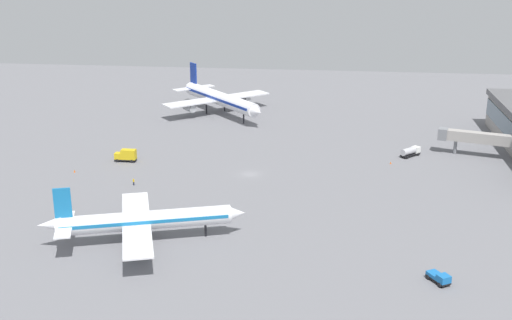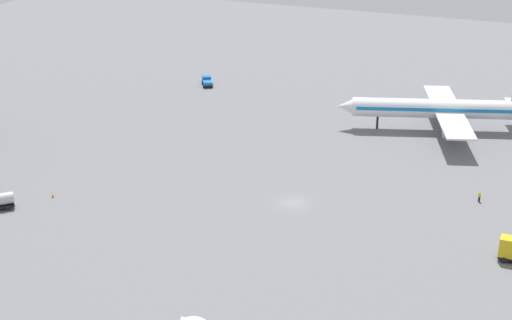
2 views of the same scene
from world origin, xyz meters
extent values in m
plane|color=slate|center=(0.00, 0.00, 0.00)|extent=(288.00, 288.00, 0.00)
cube|color=#4C6070|center=(23.89, -67.54, 6.23)|extent=(62.62, 0.30, 4.99)
cylinder|color=white|center=(-40.76, 14.76, 4.33)|extent=(13.58, 32.29, 3.61)
cone|color=white|center=(-35.36, -1.86, 4.33)|extent=(4.37, 4.49, 3.43)
cone|color=white|center=(-46.17, 31.37, 4.87)|extent=(4.14, 5.18, 2.89)
cube|color=#1972B2|center=(-40.76, 14.76, 4.60)|extent=(13.24, 31.07, 0.65)
cube|color=white|center=(-41.27, 16.31, 3.97)|extent=(31.24, 14.63, 0.32)
cylinder|color=#A5A8AD|center=(-32.98, 19.01, 2.70)|extent=(3.21, 4.67, 1.98)
cylinder|color=#A5A8AD|center=(-49.56, 13.62, 2.70)|extent=(3.21, 4.67, 1.98)
cube|color=white|center=(-45.33, 28.78, 4.69)|extent=(12.76, 6.65, 0.26)
cube|color=#1972B2|center=(-45.33, 28.78, 9.02)|extent=(1.34, 3.11, 5.77)
cylinder|color=black|center=(-37.21, 3.84, 1.26)|extent=(0.43, 0.43, 2.52)
cylinder|color=black|center=(-38.83, 18.14, 1.26)|extent=(0.43, 0.43, 2.52)
cylinder|color=black|center=(-44.32, 16.36, 1.26)|extent=(0.43, 0.43, 2.52)
cylinder|color=white|center=(58.74, 17.71, 5.33)|extent=(33.32, 29.92, 4.44)
cone|color=white|center=(42.54, 3.54, 5.33)|extent=(6.12, 6.10, 4.22)
cone|color=white|center=(74.95, 31.87, 6.00)|extent=(6.52, 6.33, 3.55)
cube|color=navy|center=(58.74, 17.71, 5.66)|extent=(32.17, 28.93, 0.80)
cube|color=white|center=(60.26, 19.04, 4.89)|extent=(30.11, 33.13, 0.40)
cylinder|color=#A5A8AD|center=(67.33, 10.95, 3.33)|extent=(5.56, 5.29, 2.44)
cylinder|color=#A5A8AD|center=(53.19, 27.12, 3.33)|extent=(5.56, 5.29, 2.44)
cube|color=white|center=(72.42, 29.67, 5.77)|extent=(12.82, 13.93, 0.32)
cube|color=navy|center=(72.42, 29.67, 11.10)|extent=(3.23, 2.91, 7.11)
cylinder|color=black|center=(48.10, 8.41, 1.55)|extent=(0.53, 0.53, 3.11)
cylinder|color=black|center=(63.52, 17.16, 1.55)|extent=(0.53, 0.53, 3.11)
cylinder|color=black|center=(58.84, 22.51, 1.55)|extent=(0.53, 0.53, 3.11)
cube|color=black|center=(-50.46, -38.58, 0.55)|extent=(4.75, 3.91, 0.30)
cube|color=#1966B2|center=(-51.57, -39.26, 1.30)|extent=(2.53, 2.56, 1.20)
cube|color=#3F596B|center=(-52.26, -39.68, 1.54)|extent=(0.90, 1.40, 0.67)
cube|color=#1966B2|center=(-49.69, -38.11, 1.00)|extent=(3.21, 2.97, 0.60)
cylinder|color=black|center=(-51.28, -40.19, 0.40)|extent=(0.84, 0.67, 0.80)
cylinder|color=black|center=(-52.27, -38.57, 0.40)|extent=(0.84, 0.67, 0.80)
cylinder|color=black|center=(-48.65, -38.59, 0.40)|extent=(0.84, 0.67, 0.80)
cylinder|color=black|center=(-49.63, -36.97, 0.40)|extent=(0.84, 0.67, 0.80)
cube|color=black|center=(5.96, 33.71, 0.55)|extent=(1.98, 5.63, 0.30)
cube|color=gold|center=(5.98, 35.61, 1.50)|extent=(1.93, 1.83, 1.60)
cube|color=#3F596B|center=(6.00, 36.42, 1.82)|extent=(1.60, 0.10, 0.90)
cube|color=gold|center=(5.94, 32.81, 2.00)|extent=(1.95, 3.83, 2.60)
cylinder|color=black|center=(5.04, 35.68, 0.40)|extent=(0.31, 0.80, 0.80)
cylinder|color=black|center=(6.93, 35.65, 0.40)|extent=(0.31, 0.80, 0.80)
cylinder|color=black|center=(4.98, 31.76, 0.40)|extent=(0.31, 0.80, 0.80)
cylinder|color=black|center=(6.88, 31.74, 0.40)|extent=(0.31, 0.80, 0.80)
cube|color=black|center=(19.51, -40.82, 0.55)|extent=(5.81, 5.79, 0.30)
cube|color=white|center=(21.11, -42.40, 1.50)|extent=(2.62, 2.62, 1.60)
cube|color=#3F596B|center=(21.68, -42.97, 1.82)|extent=(1.18, 1.19, 0.90)
cylinder|color=#B7B7BC|center=(18.87, -40.18, 1.60)|extent=(4.46, 4.45, 1.80)
cylinder|color=black|center=(21.74, -41.70, 0.40)|extent=(0.78, 0.78, 0.80)
cylinder|color=black|center=(20.40, -43.04, 0.40)|extent=(0.78, 0.78, 0.80)
cylinder|color=black|center=(18.62, -38.59, 0.40)|extent=(0.78, 0.78, 0.80)
cylinder|color=black|center=(17.28, -39.94, 0.40)|extent=(0.78, 0.78, 0.80)
cylinder|color=#1E2338|center=(-11.14, 26.29, 0.42)|extent=(0.45, 0.45, 0.85)
cylinder|color=yellow|center=(-11.14, 26.29, 1.15)|extent=(0.54, 0.54, 0.60)
sphere|color=tan|center=(-11.14, 26.29, 1.56)|extent=(0.22, 0.22, 0.22)
cylinder|color=yellow|center=(-11.32, 26.13, 1.15)|extent=(0.10, 0.10, 0.54)
cylinder|color=yellow|center=(-10.97, 26.46, 1.15)|extent=(0.10, 0.10, 0.54)
cube|color=#9E9993|center=(21.78, -58.75, 5.20)|extent=(7.26, 16.92, 2.80)
cylinder|color=slate|center=(23.45, -53.08, 1.90)|extent=(0.90, 0.90, 3.80)
cube|color=slate|center=(24.45, -49.70, 5.20)|extent=(3.67, 3.18, 3.08)
cone|color=#EA590C|center=(-4.01, 43.75, 0.30)|extent=(0.44, 0.44, 0.60)
cone|color=#EA590C|center=(12.38, -35.17, 0.30)|extent=(0.44, 0.44, 0.60)
camera|label=1|loc=(-152.10, -20.16, 54.10)|focal=46.09mm
camera|label=2|loc=(101.57, 35.19, 51.31)|focal=54.53mm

